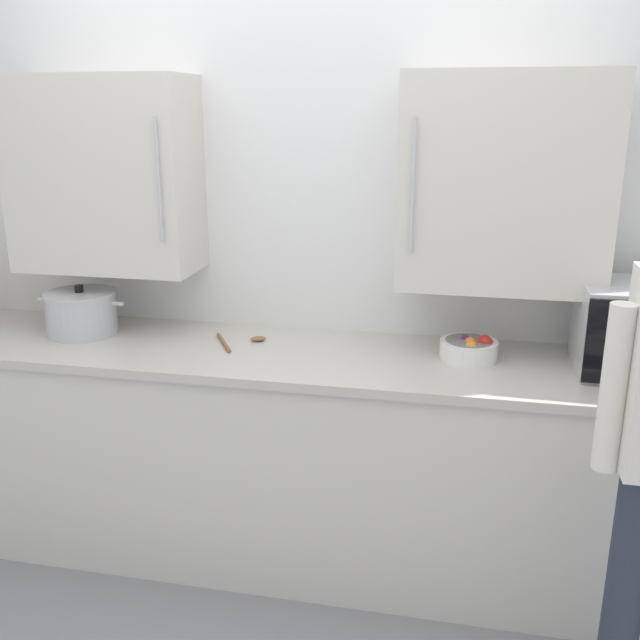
# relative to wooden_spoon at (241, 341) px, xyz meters

# --- Properties ---
(back_wall_tiled) EXTENTS (3.96, 0.44, 2.85)m
(back_wall_tiled) POSITION_rel_wooden_spoon_xyz_m (0.20, 0.25, 0.54)
(back_wall_tiled) COLOR white
(back_wall_tiled) RESTS_ON ground_plane
(counter_unit) EXTENTS (3.67, 0.65, 0.91)m
(counter_unit) POSITION_rel_wooden_spoon_xyz_m (0.20, -0.06, -0.46)
(counter_unit) COLOR beige
(counter_unit) RESTS_ON ground_plane
(wooden_spoon) EXTENTS (0.22, 0.21, 0.02)m
(wooden_spoon) POSITION_rel_wooden_spoon_xyz_m (0.00, 0.00, 0.00)
(wooden_spoon) COLOR brown
(wooden_spoon) RESTS_ON counter_unit
(fruit_bowl) EXTENTS (0.22, 0.22, 0.10)m
(fruit_bowl) POSITION_rel_wooden_spoon_xyz_m (0.90, -0.00, 0.03)
(fruit_bowl) COLOR white
(fruit_bowl) RESTS_ON counter_unit
(stock_pot) EXTENTS (0.39, 0.29, 0.21)m
(stock_pot) POSITION_rel_wooden_spoon_xyz_m (-0.69, -0.02, 0.08)
(stock_pot) COLOR #B7BABF
(stock_pot) RESTS_ON counter_unit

